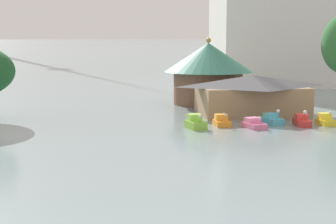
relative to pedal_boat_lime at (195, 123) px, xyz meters
The scene contains 9 objects.
pedal_boat_lime is the anchor object (origin of this frame).
pedal_boat_orange 3.31m from the pedal_boat_lime, 20.57° to the left, with size 1.51×2.38×1.52m.
pedal_boat_pink 6.11m from the pedal_boat_lime, ahead, with size 2.28×2.91×1.37m.
pedal_boat_cyan 8.83m from the pedal_boat_lime, ahead, with size 2.22×2.74×1.77m.
pedal_boat_red 11.64m from the pedal_boat_lime, ahead, with size 1.81×3.07×1.82m.
pedal_boat_yellow 14.33m from the pedal_boat_lime, ahead, with size 1.50×2.43×1.62m.
boathouse 12.12m from the pedal_boat_lime, 43.99° to the left, with size 13.46×9.14×4.79m.
green_roof_pavilion 20.32m from the pedal_boat_lime, 73.39° to the left, with size 12.24×12.24×9.19m.
background_building_block 50.09m from the pedal_boat_lime, 57.77° to the left, with size 28.02×13.23×21.95m.
Camera 1 is at (-2.18, -20.83, 9.66)m, focal length 56.45 mm.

